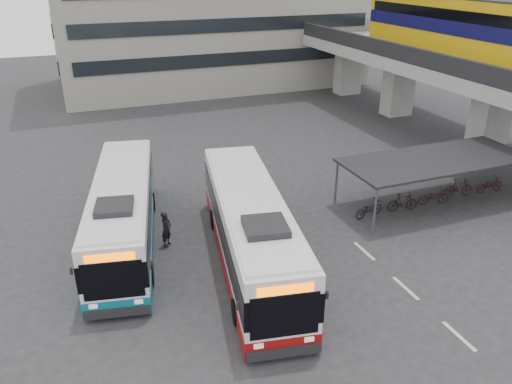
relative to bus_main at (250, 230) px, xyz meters
name	(u,v)px	position (x,y,z in m)	size (l,w,h in m)	color
ground	(315,262)	(2.60, -0.95, -1.63)	(120.00, 120.00, 0.00)	#28282B
viaduct	(463,51)	(19.60, 10.46, 4.60)	(8.00, 32.00, 9.68)	gray
bike_shelter	(434,177)	(11.10, 2.05, -0.11)	(10.00, 4.00, 2.54)	#595B60
road_markings	(406,288)	(5.10, -3.95, -1.63)	(0.15, 7.60, 0.01)	beige
bus_main	(250,230)	(0.00, 0.00, 0.00)	(4.67, 12.15, 3.51)	white
bus_teal	(124,212)	(-4.70, 3.71, -0.08)	(4.61, 11.55, 3.34)	white
pedestrian	(166,229)	(-3.02, 2.77, -0.78)	(0.62, 0.41, 1.69)	black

